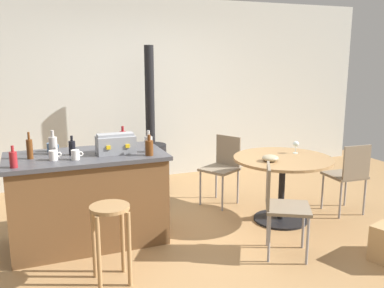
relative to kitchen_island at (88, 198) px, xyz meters
The scene contains 22 objects.
ground_plane 1.12m from the kitchen_island, 15.41° to the right, with size 8.80×8.80×0.00m, color #A37A4C.
back_wall 2.46m from the kitchen_island, 64.57° to the left, with size 8.00×0.10×2.70m, color beige.
kitchen_island is the anchor object (origin of this frame).
wooden_stool 0.87m from the kitchen_island, 86.31° to the right, with size 0.33×0.33×0.67m.
dining_table 2.13m from the kitchen_island, ahead, with size 1.10×1.10×0.74m.
folding_chair_near 1.89m from the kitchen_island, 30.76° to the right, with size 0.55×0.55×0.87m.
folding_chair_far 2.98m from the kitchen_island, ahead, with size 0.42×0.42×0.86m.
folding_chair_left 1.83m from the kitchen_island, 16.93° to the left, with size 0.54×0.54×0.86m.
wood_stove 1.86m from the kitchen_island, 54.00° to the left, with size 0.44×0.45×2.00m.
toolbox 0.62m from the kitchen_island, 10.77° to the right, with size 0.37×0.23×0.20m.
bottle_0 0.75m from the kitchen_island, 33.73° to the left, with size 0.07×0.07×0.21m.
bottle_1 0.88m from the kitchen_island, 156.48° to the right, with size 0.07×0.07×0.19m.
bottle_2 0.54m from the kitchen_island, 169.32° to the left, with size 0.06×0.06×0.19m.
bottle_3 0.63m from the kitchen_island, 155.44° to the left, with size 0.08×0.08×0.24m.
bottle_4 0.82m from the kitchen_island, 25.64° to the right, with size 0.08×0.08×0.20m.
bottle_5 0.75m from the kitchen_island, behind, with size 0.06×0.06×0.25m.
bottle_6 0.82m from the kitchen_island, 11.80° to the right, with size 0.08×0.08×0.22m.
cup_0 0.64m from the kitchen_island, 138.92° to the left, with size 0.12×0.08×0.09m.
cup_1 0.54m from the kitchen_island, 122.19° to the right, with size 0.11×0.08×0.09m.
cup_2 0.60m from the kitchen_island, 157.40° to the right, with size 0.11×0.08×0.09m.
wine_glass 2.41m from the kitchen_island, ahead, with size 0.07×0.07×0.14m.
serving_bowl 1.95m from the kitchen_island, 10.50° to the right, with size 0.18×0.18×0.07m, color tan.
Camera 1 is at (-1.50, -3.83, 1.85)m, focal length 39.24 mm.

